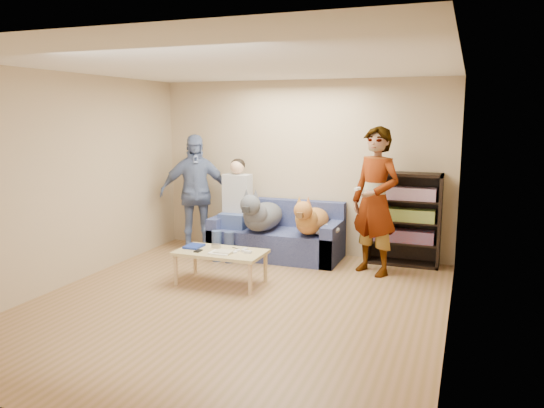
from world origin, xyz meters
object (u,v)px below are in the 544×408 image
at_px(person_standing_right, 375,201).
at_px(dog_tan, 311,220).
at_px(dog_gray, 261,215).
at_px(coffee_table, 221,255).
at_px(bookshelf, 404,217).
at_px(sofa, 277,238).
at_px(person_standing_left, 195,193).
at_px(notebook_blue, 194,246).
at_px(camera_silver, 216,246).
at_px(person_seated, 235,204).

relative_size(person_standing_right, dog_tan, 1.67).
bearing_deg(dog_tan, dog_gray, -176.22).
distance_m(person_standing_right, coffee_table, 2.13).
height_order(person_standing_right, bookshelf, person_standing_right).
height_order(sofa, dog_tan, dog_tan).
xyz_separation_m(dog_gray, dog_tan, (0.73, 0.05, -0.03)).
bearing_deg(person_standing_left, notebook_blue, -94.16).
bearing_deg(dog_tan, coffee_table, -122.40).
xyz_separation_m(sofa, dog_tan, (0.57, -0.21, 0.36)).
bearing_deg(dog_gray, camera_silver, -99.66).
bearing_deg(dog_gray, person_standing_right, -2.95).
relative_size(person_standing_right, person_standing_left, 1.08).
relative_size(person_standing_left, bookshelf, 1.38).
distance_m(person_standing_left, bookshelf, 3.14).
xyz_separation_m(person_seated, dog_gray, (0.48, -0.13, -0.11)).
bearing_deg(coffee_table, sofa, 81.44).
distance_m(person_standing_right, camera_silver, 2.15).
relative_size(dog_tan, bookshelf, 0.90).
xyz_separation_m(sofa, coffee_table, (-0.22, -1.46, 0.09)).
bearing_deg(camera_silver, dog_tan, 51.05).
relative_size(person_standing_right, camera_silver, 17.68).
bearing_deg(notebook_blue, camera_silver, 14.04).
height_order(camera_silver, coffee_table, camera_silver).
bearing_deg(dog_tan, sofa, 159.68).
bearing_deg(person_standing_left, bookshelf, -25.96).
relative_size(person_seated, bookshelf, 1.13).
bearing_deg(camera_silver, notebook_blue, -165.96).
bearing_deg(person_seated, dog_tan, -4.06).
distance_m(person_standing_right, dog_gray, 1.67).
height_order(camera_silver, sofa, sofa).
xyz_separation_m(person_standing_left, sofa, (1.31, 0.10, -0.62)).
bearing_deg(person_seated, person_standing_left, 177.94).
height_order(notebook_blue, camera_silver, camera_silver).
distance_m(person_standing_left, person_seated, 0.70).
distance_m(sofa, coffee_table, 1.48).
distance_m(person_standing_left, camera_silver, 1.64).
relative_size(camera_silver, sofa, 0.06).
bearing_deg(camera_silver, coffee_table, -45.00).
relative_size(person_standing_left, dog_tan, 1.54).
bearing_deg(person_standing_right, dog_gray, -153.74).
bearing_deg(bookshelf, dog_tan, -160.03).
height_order(person_standing_right, notebook_blue, person_standing_right).
bearing_deg(person_seated, person_standing_right, -5.88).
relative_size(notebook_blue, coffee_table, 0.24).
relative_size(notebook_blue, bookshelf, 0.20).
relative_size(coffee_table, bookshelf, 0.85).
bearing_deg(notebook_blue, coffee_table, -7.13).
bearing_deg(dog_tan, person_seated, 175.94).
relative_size(person_standing_left, person_seated, 1.22).
height_order(dog_gray, coffee_table, dog_gray).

